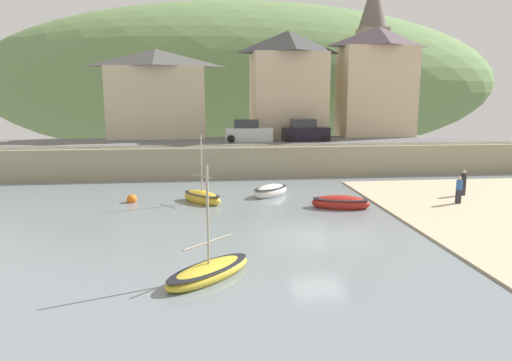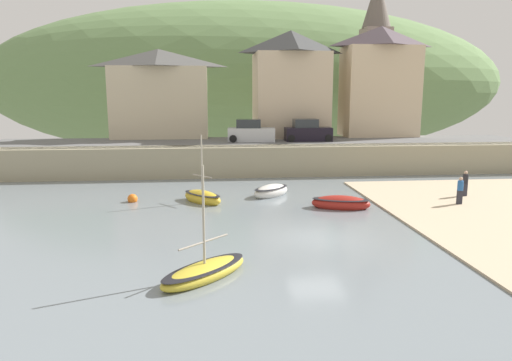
% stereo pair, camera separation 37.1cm
% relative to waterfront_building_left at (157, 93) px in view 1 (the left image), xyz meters
% --- Properties ---
extents(ground, '(48.00, 41.00, 0.61)m').
position_rel_waterfront_building_left_xyz_m(ground, '(10.91, -34.76, -6.42)').
color(ground, gray).
extents(quay_seawall, '(48.00, 9.40, 2.40)m').
position_rel_waterfront_building_left_xyz_m(quay_seawall, '(9.51, -7.70, -5.23)').
color(quay_seawall, tan).
rests_on(quay_seawall, ground).
extents(hillside_backdrop, '(80.00, 44.00, 23.59)m').
position_rel_waterfront_building_left_xyz_m(hillside_backdrop, '(10.73, 30.00, 1.67)').
color(hillside_backdrop, '#688A52').
rests_on(hillside_backdrop, ground).
extents(waterfront_building_left, '(9.24, 4.32, 8.24)m').
position_rel_waterfront_building_left_xyz_m(waterfront_building_left, '(0.00, 0.00, 0.00)').
color(waterfront_building_left, beige).
rests_on(waterfront_building_left, ground).
extents(waterfront_building_centre, '(7.17, 6.11, 10.05)m').
position_rel_waterfront_building_left_xyz_m(waterfront_building_centre, '(12.47, 0.00, 0.92)').
color(waterfront_building_centre, beige).
rests_on(waterfront_building_centre, ground).
extents(waterfront_building_right, '(7.34, 4.59, 10.56)m').
position_rel_waterfront_building_left_xyz_m(waterfront_building_right, '(21.32, -0.00, 1.18)').
color(waterfront_building_right, beige).
rests_on(waterfront_building_right, ground).
extents(church_with_spire, '(3.00, 3.00, 16.24)m').
position_rel_waterfront_building_left_xyz_m(church_with_spire, '(22.15, 4.00, 4.18)').
color(church_with_spire, gray).
rests_on(church_with_spire, ground).
extents(sailboat_tall_mast, '(3.73, 3.70, 4.26)m').
position_rel_waterfront_building_left_xyz_m(sailboat_tall_mast, '(4.42, -29.49, -6.35)').
color(sailboat_tall_mast, gold).
rests_on(sailboat_tall_mast, ground).
extents(motorboat_with_cabin, '(3.06, 2.97, 0.96)m').
position_rel_waterfront_building_left_xyz_m(motorboat_with_cabin, '(8.58, -15.98, -6.30)').
color(motorboat_with_cabin, silver).
rests_on(motorboat_with_cabin, ground).
extents(fishing_boat_green, '(3.60, 2.20, 0.95)m').
position_rel_waterfront_building_left_xyz_m(fishing_boat_green, '(12.16, -19.73, -6.30)').
color(fishing_boat_green, '#A32119').
rests_on(fishing_boat_green, ground).
extents(sailboat_nearest_shore, '(2.90, 3.11, 4.33)m').
position_rel_waterfront_building_left_xyz_m(sailboat_nearest_shore, '(4.15, -17.42, -6.28)').
color(sailboat_nearest_shore, gold).
rests_on(sailboat_nearest_shore, ground).
extents(parked_car_near_slipway, '(4.23, 2.03, 1.95)m').
position_rel_waterfront_building_left_xyz_m(parked_car_near_slipway, '(8.23, -4.50, -3.38)').
color(parked_car_near_slipway, '#B8BCC1').
rests_on(parked_car_near_slipway, ground).
extents(parked_car_by_wall, '(4.11, 1.82, 1.95)m').
position_rel_waterfront_building_left_xyz_m(parked_car_by_wall, '(13.30, -4.50, -3.38)').
color(parked_car_by_wall, black).
rests_on(parked_car_by_wall, ground).
extents(person_on_slipway, '(0.34, 0.34, 1.62)m').
position_rel_waterfront_building_left_xyz_m(person_on_slipway, '(19.33, -19.80, -5.60)').
color(person_on_slipway, '#282833').
rests_on(person_on_slipway, ground).
extents(person_near_water, '(0.34, 0.34, 1.62)m').
position_rel_waterfront_building_left_xyz_m(person_near_water, '(20.82, -17.68, -5.60)').
color(person_near_water, '#282833').
rests_on(person_near_water, ground).
extents(mooring_buoy, '(0.61, 0.61, 0.61)m').
position_rel_waterfront_building_left_xyz_m(mooring_buoy, '(-0.13, -16.93, -6.41)').
color(mooring_buoy, orange).
rests_on(mooring_buoy, ground).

